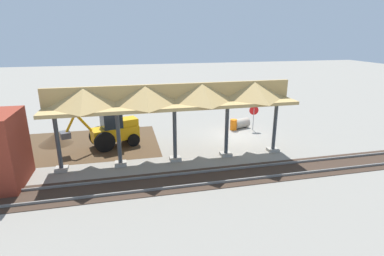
{
  "coord_description": "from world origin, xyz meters",
  "views": [
    {
      "loc": [
        8.38,
        20.95,
        7.72
      ],
      "look_at": [
        4.03,
        2.1,
        1.6
      ],
      "focal_mm": 28.0,
      "sensor_mm": 36.0,
      "label": 1
    }
  ],
  "objects_px": {
    "backhoe": "(113,129)",
    "traffic_barrel": "(233,125)",
    "concrete_pipe": "(241,123)",
    "stop_sign": "(254,113)"
  },
  "relations": [
    {
      "from": "concrete_pipe",
      "to": "traffic_barrel",
      "type": "relative_size",
      "value": 1.75
    },
    {
      "from": "concrete_pipe",
      "to": "backhoe",
      "type": "bearing_deg",
      "value": 11.23
    },
    {
      "from": "traffic_barrel",
      "to": "concrete_pipe",
      "type": "bearing_deg",
      "value": -154.2
    },
    {
      "from": "concrete_pipe",
      "to": "stop_sign",
      "type": "bearing_deg",
      "value": 131.64
    },
    {
      "from": "stop_sign",
      "to": "traffic_barrel",
      "type": "distance_m",
      "value": 1.93
    },
    {
      "from": "backhoe",
      "to": "traffic_barrel",
      "type": "height_order",
      "value": "backhoe"
    },
    {
      "from": "concrete_pipe",
      "to": "traffic_barrel",
      "type": "height_order",
      "value": "traffic_barrel"
    },
    {
      "from": "backhoe",
      "to": "traffic_barrel",
      "type": "xyz_separation_m",
      "value": [
        -9.69,
        -1.69,
        -0.82
      ]
    },
    {
      "from": "backhoe",
      "to": "traffic_barrel",
      "type": "bearing_deg",
      "value": -170.1
    },
    {
      "from": "stop_sign",
      "to": "traffic_barrel",
      "type": "height_order",
      "value": "stop_sign"
    }
  ]
}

